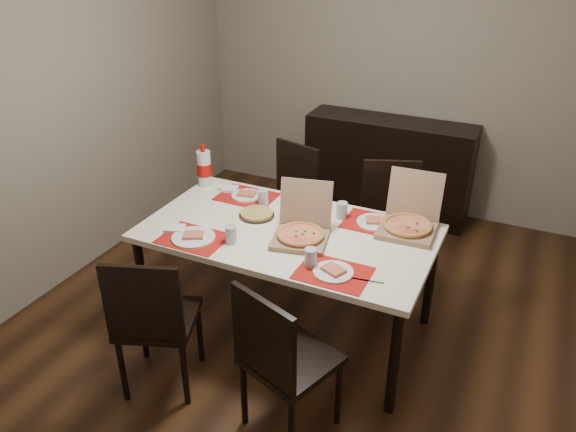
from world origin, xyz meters
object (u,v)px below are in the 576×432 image
at_px(chair_far_left, 288,198).
at_px(soda_bottle, 204,168).
at_px(dining_table, 288,239).
at_px(sideboard, 388,167).
at_px(chair_near_left, 153,319).
at_px(pizza_box_center, 302,231).
at_px(chair_near_right, 281,357).
at_px(dip_bowl, 312,214).
at_px(chair_far_right, 390,219).

xyz_separation_m(chair_far_left, soda_bottle, (-0.42, -0.51, 0.37)).
bearing_deg(dining_table, sideboard, 87.09).
bearing_deg(chair_near_left, chair_far_left, 89.28).
bearing_deg(pizza_box_center, chair_near_right, -73.27).
bearing_deg(chair_near_left, dip_bowl, 65.50).
xyz_separation_m(chair_near_right, pizza_box_center, (-0.23, 0.76, 0.29)).
relative_size(chair_near_left, chair_near_right, 1.00).
distance_m(chair_near_left, chair_far_right, 1.90).
bearing_deg(pizza_box_center, dining_table, 153.61).
xyz_separation_m(chair_near_left, soda_bottle, (-0.40, 1.19, 0.37)).
bearing_deg(sideboard, soda_bottle, -120.24).
relative_size(chair_near_left, chair_far_left, 1.00).
xyz_separation_m(chair_far_left, dip_bowl, (0.47, -0.63, 0.25)).
distance_m(chair_near_left, dip_bowl, 1.21).
distance_m(sideboard, pizza_box_center, 2.04).
relative_size(chair_near_right, pizza_box_center, 2.22).
xyz_separation_m(chair_far_right, dip_bowl, (-0.37, -0.62, 0.25)).
distance_m(chair_far_left, dip_bowl, 0.83).
distance_m(chair_near_left, pizza_box_center, 1.00).
xyz_separation_m(chair_near_left, chair_far_right, (0.86, 1.70, 0.00)).
xyz_separation_m(sideboard, chair_near_left, (-0.53, -2.79, 0.06)).
xyz_separation_m(chair_near_left, dip_bowl, (0.49, 1.08, 0.25)).
bearing_deg(chair_near_left, dining_table, 62.90).
bearing_deg(chair_near_right, sideboard, 95.11).
distance_m(chair_near_right, pizza_box_center, 0.85).
xyz_separation_m(dining_table, chair_far_right, (0.43, 0.85, -0.17)).
distance_m(chair_near_right, dip_bowl, 1.12).
bearing_deg(chair_far_left, dip_bowl, -53.36).
relative_size(chair_far_left, soda_bottle, 2.95).
bearing_deg(soda_bottle, chair_far_right, 21.70).
xyz_separation_m(dining_table, dip_bowl, (0.06, 0.24, 0.08)).
bearing_deg(chair_far_left, dining_table, -64.75).
bearing_deg(chair_near_left, chair_far_right, 63.12).
height_order(pizza_box_center, dip_bowl, pizza_box_center).
distance_m(dining_table, soda_bottle, 0.93).
bearing_deg(pizza_box_center, chair_far_left, 119.66).
bearing_deg(chair_far_right, dining_table, -116.66).
xyz_separation_m(dip_bowl, soda_bottle, (-0.89, 0.12, 0.12)).
distance_m(dining_table, chair_far_left, 0.97).
xyz_separation_m(sideboard, chair_near_right, (0.25, -2.77, 0.06)).
bearing_deg(chair_near_right, chair_near_left, -178.54).
height_order(chair_near_left, chair_far_right, same).
bearing_deg(chair_far_right, pizza_box_center, -108.81).
height_order(chair_near_right, pizza_box_center, pizza_box_center).
bearing_deg(chair_near_left, chair_near_right, 1.46).
distance_m(dining_table, chair_near_left, 0.96).
xyz_separation_m(chair_near_right, chair_far_left, (-0.76, 1.69, 0.00)).
bearing_deg(soda_bottle, sideboard, 59.76).
bearing_deg(chair_far_right, dip_bowl, -120.79).
relative_size(sideboard, chair_far_left, 1.61).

